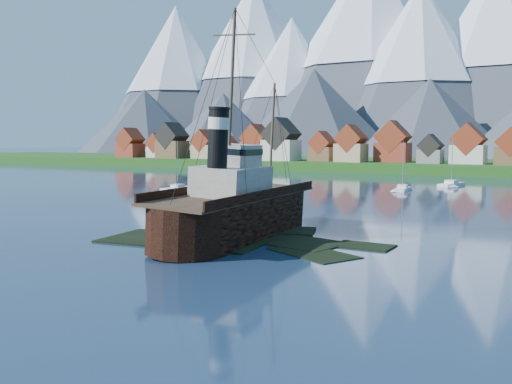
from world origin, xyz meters
The scene contains 10 objects.
ground centered at (0.00, 0.00, 0.00)m, with size 1400.00×1400.00×0.00m, color #1C314E.
shoal centered at (1.78, 2.15, -0.35)m, with size 31.71×21.24×1.14m.
shore_bank centered at (0.00, 170.00, 0.00)m, with size 600.00×80.00×3.20m, color #1B4413.
seawall centered at (0.00, 132.00, 0.00)m, with size 600.00×2.50×2.00m, color #3F3D38.
town centered at (-33.12, 152.18, 8.99)m, with size 250.96×16.69×17.30m.
tugboat_wreck centered at (0.56, 4.61, 3.29)m, with size 7.69×33.15×26.27m.
sailboat_a centered at (-43.85, 48.16, 0.25)m, with size 2.56×9.38×11.39m.
sailboat_c centered at (-57.12, 78.41, 0.26)m, with size 8.33×7.29×11.46m.
sailboat_e centered at (5.74, 91.35, 0.27)m, with size 4.61×10.82×12.19m.
sailboat_f centered at (-0.59, 72.12, 0.26)m, with size 3.23×9.18×11.48m.
Camera 1 is at (35.26, -51.07, 11.03)m, focal length 40.00 mm.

